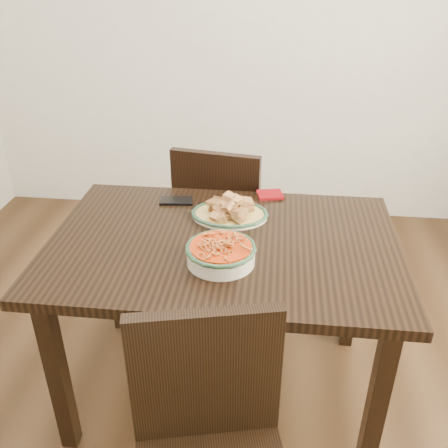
# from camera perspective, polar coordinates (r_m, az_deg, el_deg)

# --- Properties ---
(floor) EXTENTS (3.50, 3.50, 0.00)m
(floor) POSITION_cam_1_polar(r_m,az_deg,el_deg) (2.29, -1.98, -18.65)
(floor) COLOR #331F10
(floor) RESTS_ON ground
(wall_back) EXTENTS (3.50, 0.10, 2.60)m
(wall_back) POSITION_cam_1_polar(r_m,az_deg,el_deg) (3.30, 2.23, 22.29)
(wall_back) COLOR silver
(wall_back) RESTS_ON ground
(dining_table) EXTENTS (1.29, 0.86, 0.75)m
(dining_table) POSITION_cam_1_polar(r_m,az_deg,el_deg) (1.89, -0.07, -4.27)
(dining_table) COLOR black
(dining_table) RESTS_ON ground
(chair_far) EXTENTS (0.48, 0.48, 0.89)m
(chair_far) POSITION_cam_1_polar(r_m,az_deg,el_deg) (2.51, -0.27, 0.66)
(chair_far) COLOR black
(chair_far) RESTS_ON ground
(fish_plate) EXTENTS (0.30, 0.23, 0.11)m
(fish_plate) POSITION_cam_1_polar(r_m,az_deg,el_deg) (1.98, 0.65, 1.96)
(fish_plate) COLOR beige
(fish_plate) RESTS_ON dining_table
(noodle_bowl) EXTENTS (0.24, 0.24, 0.08)m
(noodle_bowl) POSITION_cam_1_polar(r_m,az_deg,el_deg) (1.70, -0.37, -3.12)
(noodle_bowl) COLOR beige
(noodle_bowl) RESTS_ON dining_table
(smartphone) EXTENTS (0.14, 0.09, 0.01)m
(smartphone) POSITION_cam_1_polar(r_m,az_deg,el_deg) (2.13, -5.47, 2.68)
(smartphone) COLOR black
(smartphone) RESTS_ON dining_table
(napkin) EXTENTS (0.12, 0.11, 0.01)m
(napkin) POSITION_cam_1_polar(r_m,az_deg,el_deg) (2.18, 5.29, 3.36)
(napkin) COLOR maroon
(napkin) RESTS_ON dining_table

